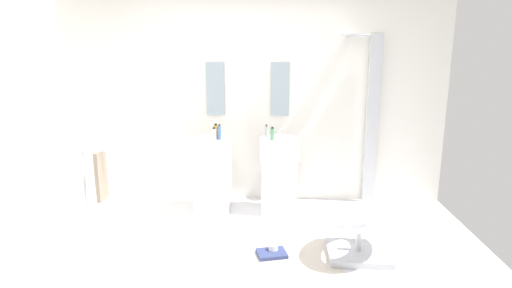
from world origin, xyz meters
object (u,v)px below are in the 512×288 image
coffee_mug (273,249)px  soap_bottle_clear (214,134)px  lounge_chair (360,221)px  magazine_navy (272,253)px  pedestal_sink_left (212,172)px  soap_bottle_blue (220,133)px  soap_bottle_grey (266,131)px  soap_bottle_amber (216,132)px  shower_column (371,117)px  towel_rack (99,178)px  pedestal_sink_right (279,173)px  soap_bottle_green (272,134)px

coffee_mug → soap_bottle_clear: size_ratio=0.65×
lounge_chair → magazine_navy: 0.86m
pedestal_sink_left → coffee_mug: bearing=-56.5°
magazine_navy → soap_bottle_blue: (-0.60, 1.01, 0.94)m
pedestal_sink_left → soap_bottle_grey: 0.80m
soap_bottle_grey → soap_bottle_amber: size_ratio=0.82×
lounge_chair → soap_bottle_blue: bearing=145.1°
lounge_chair → shower_column: bearing=75.5°
pedestal_sink_left → soap_bottle_amber: size_ratio=5.53×
towel_rack → soap_bottle_blue: 1.35m
towel_rack → soap_bottle_clear: (1.06, 0.68, 0.32)m
soap_bottle_blue → soap_bottle_amber: bearing=148.8°
pedestal_sink_right → soap_bottle_amber: bearing=-172.4°
lounge_chair → coffee_mug: size_ratio=12.07×
soap_bottle_green → towel_rack: bearing=-158.2°
soap_bottle_grey → lounge_chair: bearing=-52.5°
lounge_chair → soap_bottle_blue: 1.81m
pedestal_sink_right → coffee_mug: size_ratio=10.81×
magazine_navy → soap_bottle_amber: bearing=107.6°
coffee_mug → soap_bottle_green: 1.33m
lounge_chair → soap_bottle_grey: bearing=127.5°
lounge_chair → soap_bottle_clear: (-1.46, 0.98, 0.59)m
shower_column → magazine_navy: bearing=-128.3°
soap_bottle_green → soap_bottle_amber: (-0.64, 0.02, 0.01)m
lounge_chair → soap_bottle_clear: size_ratio=7.83×
towel_rack → soap_bottle_green: (1.71, 0.68, 0.32)m
shower_column → lounge_chair: shower_column is taller
pedestal_sink_right → soap_bottle_clear: size_ratio=7.01×
coffee_mug → lounge_chair: bearing=-0.2°
pedestal_sink_left → shower_column: bearing=10.4°
pedestal_sink_right → soap_bottle_grey: 0.51m
soap_bottle_amber → coffee_mug: bearing=-56.6°
pedestal_sink_right → lounge_chair: pedestal_sink_right is taller
magazine_navy → soap_bottle_grey: 1.50m
lounge_chair → towel_rack: bearing=173.2°
coffee_mug → towel_rack: bearing=170.3°
soap_bottle_clear → towel_rack: bearing=-147.4°
lounge_chair → towel_rack: (-2.52, 0.30, 0.28)m
pedestal_sink_left → magazine_navy: pedestal_sink_left is taller
towel_rack → soap_bottle_clear: 1.30m
towel_rack → soap_bottle_blue: size_ratio=5.36×
pedestal_sink_left → soap_bottle_amber: soap_bottle_amber is taller
pedestal_sink_left → shower_column: 2.01m
lounge_chair → soap_bottle_amber: (-1.44, 1.00, 0.61)m
pedestal_sink_right → magazine_navy: bearing=-93.7°
pedestal_sink_left → soap_bottle_blue: (0.11, -0.12, 0.50)m
soap_bottle_blue → soap_bottle_amber: (-0.05, 0.03, -0.00)m
pedestal_sink_right → soap_bottle_clear: soap_bottle_clear is taller
lounge_chair → magazine_navy: size_ratio=4.12×
soap_bottle_blue → soap_bottle_grey: (0.52, 0.17, -0.02)m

